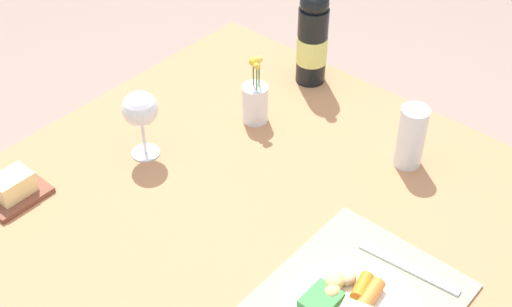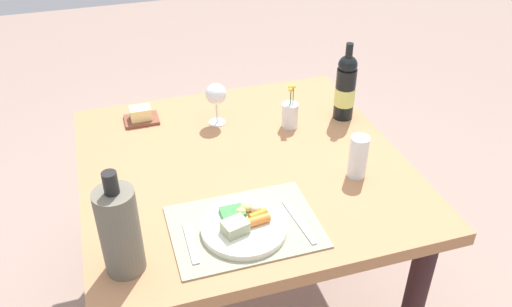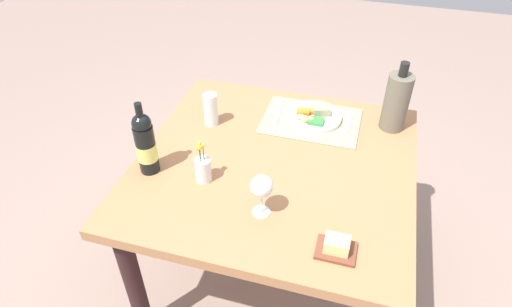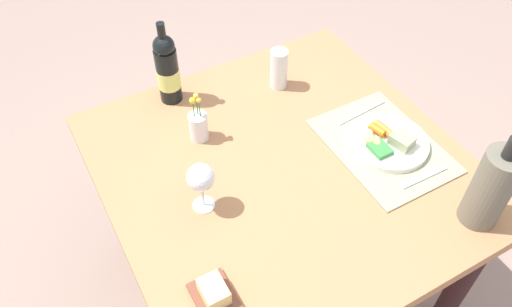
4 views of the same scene
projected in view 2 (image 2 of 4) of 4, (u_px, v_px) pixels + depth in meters
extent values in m
plane|color=gray|center=(246.00, 302.00, 2.25)|extent=(8.00, 8.00, 0.00)
cube|color=#AF774D|center=(243.00, 168.00, 1.86)|extent=(1.10, 1.09, 0.05)
cylinder|color=#301A1C|center=(413.00, 305.00, 1.82)|extent=(0.07, 0.07, 0.67)
cylinder|color=#301A1C|center=(112.00, 195.00, 2.31)|extent=(0.07, 0.07, 0.67)
cylinder|color=#301A1C|center=(311.00, 159.00, 2.54)|extent=(0.07, 0.07, 0.67)
cube|color=gray|center=(245.00, 227.00, 1.57)|extent=(0.43, 0.31, 0.01)
cylinder|color=white|center=(244.00, 228.00, 1.55)|extent=(0.25, 0.25, 0.02)
cube|color=#999F79|center=(235.00, 227.00, 1.51)|extent=(0.08, 0.07, 0.04)
cylinder|color=orange|center=(257.00, 220.00, 1.54)|extent=(0.08, 0.04, 0.03)
cylinder|color=orange|center=(258.00, 215.00, 1.56)|extent=(0.06, 0.04, 0.03)
ellipsoid|color=tan|center=(241.00, 211.00, 1.58)|extent=(0.03, 0.03, 0.02)
ellipsoid|color=#D5C372|center=(247.00, 207.00, 1.59)|extent=(0.04, 0.03, 0.03)
ellipsoid|color=tan|center=(256.00, 208.00, 1.59)|extent=(0.04, 0.03, 0.02)
cube|color=#39873F|center=(232.00, 212.00, 1.58)|extent=(0.07, 0.06, 0.02)
cube|color=silver|center=(191.00, 242.00, 1.51)|extent=(0.02, 0.17, 0.00)
cube|color=silver|center=(299.00, 221.00, 1.59)|extent=(0.03, 0.21, 0.00)
cylinder|color=silver|center=(358.00, 157.00, 1.75)|extent=(0.06, 0.06, 0.15)
cylinder|color=#AECEC0|center=(357.00, 164.00, 1.77)|extent=(0.06, 0.06, 0.08)
cylinder|color=black|center=(345.00, 94.00, 2.05)|extent=(0.08, 0.08, 0.21)
sphere|color=black|center=(348.00, 65.00, 1.98)|extent=(0.07, 0.07, 0.07)
cylinder|color=black|center=(349.00, 54.00, 1.96)|extent=(0.03, 0.03, 0.08)
cylinder|color=#D9E171|center=(345.00, 96.00, 2.06)|extent=(0.08, 0.08, 0.07)
cylinder|color=#676252|center=(120.00, 232.00, 1.37)|extent=(0.11, 0.11, 0.26)
cylinder|color=black|center=(110.00, 183.00, 1.28)|extent=(0.04, 0.04, 0.06)
cylinder|color=silver|center=(290.00, 115.00, 2.02)|extent=(0.06, 0.06, 0.10)
cylinder|color=#3F7233|center=(293.00, 107.00, 2.00)|extent=(0.00, 0.00, 0.17)
sphere|color=yellow|center=(294.00, 87.00, 1.95)|extent=(0.02, 0.02, 0.02)
cylinder|color=#3F7233|center=(290.00, 107.00, 2.01)|extent=(0.00, 0.00, 0.16)
sphere|color=yellow|center=(291.00, 87.00, 1.97)|extent=(0.02, 0.02, 0.02)
cylinder|color=#3F7233|center=(290.00, 109.00, 2.00)|extent=(0.00, 0.00, 0.16)
sphere|color=yellow|center=(291.00, 90.00, 1.95)|extent=(0.02, 0.02, 0.02)
cube|color=brown|center=(142.00, 120.00, 2.08)|extent=(0.13, 0.10, 0.01)
cube|color=#F9DD8B|center=(141.00, 113.00, 2.06)|extent=(0.08, 0.06, 0.05)
cylinder|color=white|center=(217.00, 122.00, 2.07)|extent=(0.07, 0.07, 0.00)
cylinder|color=white|center=(217.00, 112.00, 2.04)|extent=(0.01, 0.01, 0.09)
sphere|color=white|center=(216.00, 94.00, 2.00)|extent=(0.08, 0.08, 0.08)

